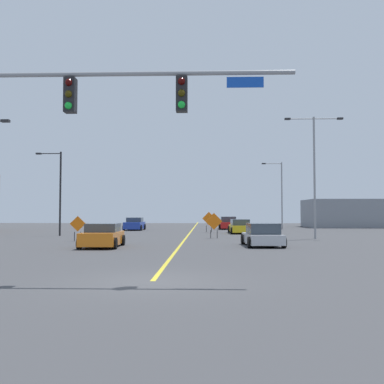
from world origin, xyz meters
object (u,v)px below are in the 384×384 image
construction_sign_left_lane (78,225)px  car_red_mid (228,223)px  street_lamp_mid_right (314,166)px  traffic_signal_assembly (11,110)px  street_lamp_far_right (58,188)px  car_blue_far (135,224)px  car_orange_passing (102,236)px  car_silver_near (263,235)px  car_yellow_approaching (240,227)px  construction_sign_left_shoulder (214,222)px  construction_sign_right_lane (209,219)px  street_lamp_near_right (280,192)px

construction_sign_left_lane → car_red_mid: 24.22m
construction_sign_left_lane → street_lamp_mid_right: bearing=9.9°
traffic_signal_assembly → construction_sign_left_lane: traffic_signal_assembly is taller
street_lamp_far_right → car_blue_far: size_ratio=1.81×
car_orange_passing → construction_sign_left_lane: bearing=120.1°
car_silver_near → construction_sign_left_lane: bearing=161.6°
car_orange_passing → car_yellow_approaching: bearing=60.6°
construction_sign_left_shoulder → car_orange_passing: size_ratio=0.49×
car_red_mid → car_yellow_approaching: bearing=-86.6°
construction_sign_right_lane → car_red_mid: 8.07m
traffic_signal_assembly → street_lamp_far_right: size_ratio=1.89×
street_lamp_far_right → construction_sign_left_lane: bearing=-60.6°
street_lamp_mid_right → construction_sign_right_lane: 13.88m
car_silver_near → car_red_mid: 25.38m
construction_sign_left_lane → car_orange_passing: 5.97m
construction_sign_left_lane → car_yellow_approaching: bearing=42.6°
car_silver_near → street_lamp_far_right: bearing=146.4°
street_lamp_near_right → street_lamp_far_right: bearing=-145.8°
car_red_mid → construction_sign_left_shoulder: bearing=-96.4°
street_lamp_mid_right → car_orange_passing: size_ratio=2.33×
car_yellow_approaching → car_blue_far: (-11.18, 6.96, 0.01)m
street_lamp_far_right → car_silver_near: 19.54m
traffic_signal_assembly → construction_sign_right_lane: (6.19, 30.90, -3.85)m
street_lamp_mid_right → car_orange_passing: 17.12m
construction_sign_left_shoulder → car_yellow_approaching: 8.16m
street_lamp_far_right → construction_sign_left_lane: street_lamp_far_right is taller
street_lamp_near_right → construction_sign_right_lane: 11.71m
street_lamp_near_right → construction_sign_left_lane: bearing=-130.1°
car_yellow_approaching → car_red_mid: size_ratio=0.99×
traffic_signal_assembly → street_lamp_far_right: 24.84m
street_lamp_near_right → street_lamp_far_right: (-21.39, -14.52, -0.36)m
car_silver_near → construction_sign_right_lane: bearing=99.9°
traffic_signal_assembly → car_orange_passing: traffic_signal_assembly is taller
car_orange_passing → car_red_mid: bearing=72.0°
street_lamp_near_right → car_yellow_approaching: bearing=-119.3°
construction_sign_left_shoulder → construction_sign_right_lane: 10.08m
car_yellow_approaching → car_red_mid: car_red_mid is taller
traffic_signal_assembly → street_lamp_mid_right: (14.15, 20.35, 0.36)m
car_red_mid → car_blue_far: 11.03m
car_orange_passing → street_lamp_far_right: bearing=119.7°
construction_sign_right_lane → car_yellow_approaching: size_ratio=0.48×
construction_sign_right_lane → car_red_mid: bearing=73.3°
car_yellow_approaching → car_orange_passing: car_orange_passing is taller
car_blue_far → construction_sign_left_lane: bearing=-93.2°
traffic_signal_assembly → street_lamp_near_right: street_lamp_near_right is taller
construction_sign_left_lane → car_orange_passing: construction_sign_left_lane is taller
street_lamp_far_right → car_silver_near: size_ratio=1.80×
street_lamp_far_right → car_red_mid: (15.27, 14.73, -3.36)m
street_lamp_near_right → car_orange_passing: bearing=-119.3°
construction_sign_left_lane → car_yellow_approaching: (12.19, 11.20, -0.47)m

